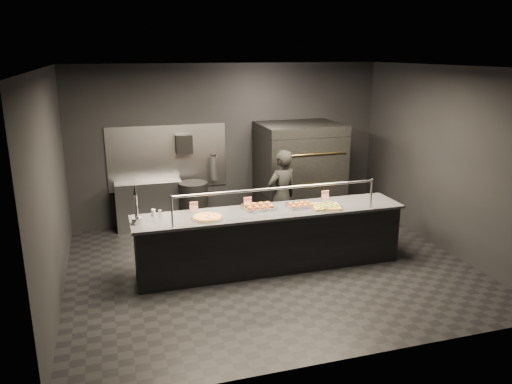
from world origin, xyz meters
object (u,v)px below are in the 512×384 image
(fire_extinguisher, at_px, (214,168))
(worker, at_px, (282,197))
(square_pizza, at_px, (326,207))
(service_counter, at_px, (270,239))
(pizza_oven, at_px, (299,173))
(prep_shelf, at_px, (149,205))
(beer_tap, at_px, (136,213))
(slider_tray_b, at_px, (301,205))
(towel_dispenser, at_px, (184,144))
(trash_bin, at_px, (194,206))
(round_pizza, at_px, (207,217))
(slider_tray_a, at_px, (259,207))

(fire_extinguisher, distance_m, worker, 1.68)
(square_pizza, xyz_separation_m, worker, (-0.32, 1.12, -0.13))
(service_counter, bearing_deg, pizza_oven, 57.73)
(service_counter, distance_m, prep_shelf, 2.82)
(beer_tap, relative_size, worker, 0.35)
(prep_shelf, distance_m, slider_tray_b, 3.13)
(service_counter, xyz_separation_m, fire_extinguisher, (-0.35, 2.40, 0.60))
(fire_extinguisher, xyz_separation_m, worker, (0.88, -1.41, -0.25))
(towel_dispenser, height_order, trash_bin, towel_dispenser)
(towel_dispenser, relative_size, round_pizza, 0.75)
(round_pizza, xyz_separation_m, trash_bin, (0.17, 2.15, -0.49))
(service_counter, bearing_deg, trash_bin, 111.43)
(towel_dispenser, distance_m, trash_bin, 1.16)
(trash_bin, bearing_deg, towel_dispenser, 105.41)
(square_pizza, bearing_deg, towel_dispenser, 124.81)
(towel_dispenser, relative_size, worker, 0.22)
(prep_shelf, distance_m, worker, 2.54)
(round_pizza, bearing_deg, worker, 35.41)
(prep_shelf, height_order, beer_tap, beer_tap)
(worker, bearing_deg, fire_extinguisher, -78.16)
(pizza_oven, relative_size, slider_tray_a, 3.44)
(prep_shelf, relative_size, slider_tray_b, 2.54)
(pizza_oven, bearing_deg, worker, -126.35)
(towel_dispenser, xyz_separation_m, trash_bin, (0.09, -0.33, -1.11))
(prep_shelf, bearing_deg, round_pizza, -75.52)
(round_pizza, bearing_deg, pizza_oven, 42.29)
(fire_extinguisher, relative_size, worker, 0.31)
(towel_dispenser, bearing_deg, beer_tap, -113.50)
(service_counter, height_order, slider_tray_b, service_counter)
(pizza_oven, relative_size, prep_shelf, 1.59)
(fire_extinguisher, bearing_deg, trash_bin, -143.83)
(slider_tray_a, bearing_deg, square_pizza, -15.41)
(towel_dispenser, distance_m, slider_tray_b, 2.80)
(prep_shelf, height_order, fire_extinguisher, fire_extinguisher)
(slider_tray_b, bearing_deg, trash_bin, 122.99)
(round_pizza, relative_size, slider_tray_a, 0.84)
(round_pizza, xyz_separation_m, worker, (1.51, 1.07, -0.13))
(round_pizza, height_order, square_pizza, square_pizza)
(towel_dispenser, distance_m, fire_extinguisher, 0.74)
(round_pizza, distance_m, trash_bin, 2.21)
(service_counter, xyz_separation_m, prep_shelf, (-1.60, 2.32, -0.01))
(trash_bin, distance_m, worker, 1.76)
(trash_bin, bearing_deg, worker, -38.66)
(service_counter, bearing_deg, slider_tray_b, 5.33)
(slider_tray_a, bearing_deg, worker, 51.63)
(beer_tap, distance_m, worker, 2.69)
(service_counter, distance_m, square_pizza, 0.98)
(prep_shelf, bearing_deg, square_pizza, -44.96)
(beer_tap, height_order, square_pizza, beer_tap)
(service_counter, xyz_separation_m, round_pizza, (-0.98, -0.08, 0.47))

